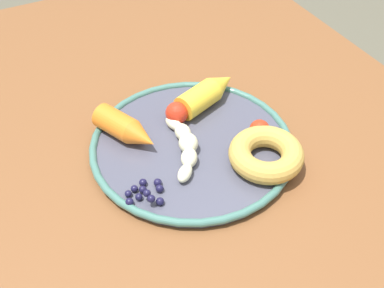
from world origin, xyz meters
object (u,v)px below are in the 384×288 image
banana (185,145)px  donut (266,154)px  carrot_yellow (208,93)px  plate (192,145)px  carrot_orange (127,129)px  blueberry_pile (146,192)px  dining_table (181,193)px  tomato_near (259,130)px  tomato_mid (177,113)px

banana → donut: (0.08, 0.10, 0.00)m
carrot_yellow → donut: 0.17m
plate → carrot_yellow: (-0.08, 0.07, 0.02)m
donut → carrot_orange: bearing=-131.0°
blueberry_pile → carrot_yellow: bearing=129.3°
dining_table → tomato_near: 0.17m
donut → tomato_mid: 0.17m
banana → plate: bearing=116.5°
carrot_orange → tomato_near: size_ratio=3.67×
dining_table → tomato_near: tomato_near is taller
dining_table → banana: size_ratio=8.55×
tomato_mid → blueberry_pile: bearing=-41.3°
carrot_yellow → tomato_mid: carrot_yellow is taller
banana → donut: donut is taller
plate → carrot_yellow: 0.11m
carrot_yellow → tomato_near: bearing=14.9°
plate → blueberry_pile: (0.07, -0.11, 0.01)m
carrot_yellow → tomato_mid: bearing=-72.6°
plate → tomato_mid: size_ratio=8.55×
banana → blueberry_pile: 0.11m
donut → tomato_mid: size_ratio=3.00×
blueberry_pile → tomato_near: tomato_near is taller
carrot_orange → carrot_yellow: carrot_yellow is taller
banana → carrot_orange: carrot_orange is taller
carrot_orange → carrot_yellow: 0.16m
plate → tomato_near: (0.03, 0.10, 0.02)m
carrot_orange → carrot_yellow: (-0.02, 0.16, 0.00)m
tomato_mid → donut: bearing=28.3°
plate → carrot_orange: carrot_orange is taller
donut → blueberry_pile: size_ratio=1.84×
dining_table → carrot_yellow: 0.18m
plate → banana: banana is taller
tomato_mid → carrot_orange: bearing=-89.4°
carrot_yellow → blueberry_pile: size_ratio=2.11×
plate → blueberry_pile: bearing=-58.6°
plate → donut: donut is taller
banana → carrot_yellow: 0.13m
dining_table → blueberry_pile: bearing=-58.4°
carrot_yellow → plate: bearing=-41.6°
carrot_orange → carrot_yellow: bearing=98.1°
plate → tomato_mid: (-0.06, 0.00, 0.02)m
banana → tomato_near: bearing=77.5°
blueberry_pile → donut: bearing=83.6°
donut → tomato_near: size_ratio=3.46×
tomato_near → tomato_mid: 0.14m
blueberry_pile → tomato_near: (-0.03, 0.21, 0.01)m
plate → tomato_near: size_ratio=9.86×
carrot_orange → tomato_near: bearing=63.7°
carrot_orange → tomato_mid: bearing=90.6°
carrot_yellow → tomato_near: (0.12, 0.03, -0.01)m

